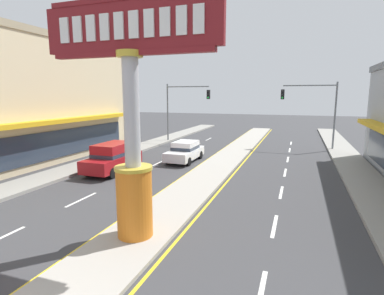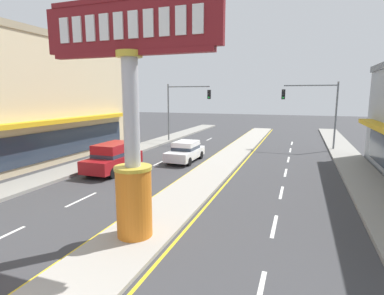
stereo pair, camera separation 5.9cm
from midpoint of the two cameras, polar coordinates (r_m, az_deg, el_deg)
The scene contains 10 objects.
median_strip at distance 21.62m, azimuth 5.03°, elevation -3.50°, with size 2.50×52.00×0.14m, color #A39E93.
sidewalk_left at distance 23.79m, azimuth -17.82°, elevation -2.67°, with size 2.34×60.00×0.18m, color gray.
sidewalk_right at distance 19.40m, azimuth 30.26°, elevation -6.30°, with size 2.34×60.00×0.18m, color gray.
lane_markings at distance 20.37m, azimuth 4.06°, elevation -4.51°, with size 9.24×52.00×0.01m.
district_sign at distance 10.33m, azimuth -11.08°, elevation 4.05°, with size 6.19×1.29×7.91m.
storefront_left at distance 26.62m, azimuth -31.35°, elevation 7.70°, with size 8.94×21.37×9.43m.
traffic_light_left_side at distance 32.54m, azimuth -1.56°, elevation 8.38°, with size 4.86×0.46×6.20m.
traffic_light_right_side at distance 30.28m, azimuth 22.14°, elevation 7.58°, with size 4.86×0.46×6.20m.
suv_near_right_lane at distance 20.74m, azimuth -14.37°, elevation -1.76°, with size 2.01×4.62×1.90m.
sedan_far_right_lane at distance 23.36m, azimuth -1.16°, elevation -0.68°, with size 1.87×4.32×1.53m.
Camera 2 is at (5.28, -2.38, 5.00)m, focal length 28.56 mm.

